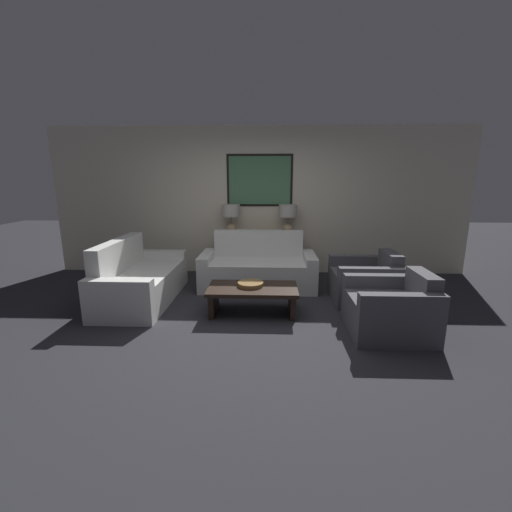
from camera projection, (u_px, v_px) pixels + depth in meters
ground_plane at (254, 326)px, 4.15m from camera, size 20.00×20.00×0.00m
back_wall at (260, 201)px, 6.26m from camera, size 7.58×0.12×2.65m
console_table at (259, 256)px, 6.22m from camera, size 1.51×0.37×0.73m
table_lamp_left at (231, 215)px, 6.07m from camera, size 0.32×0.32×0.56m
table_lamp_right at (288, 215)px, 6.04m from camera, size 0.32×0.32×0.56m
couch_by_back_wall at (258, 269)px, 5.58m from camera, size 1.84×0.85×0.89m
couch_by_side at (140, 280)px, 4.96m from camera, size 0.85×1.84×0.89m
coffee_table at (253, 294)px, 4.48m from camera, size 1.16×0.63×0.36m
decorative_bowl at (251, 284)px, 4.49m from camera, size 0.34×0.34×0.05m
armchair_near_back_wall at (366, 283)px, 4.93m from camera, size 0.89×0.86×0.73m
armchair_near_camera at (391, 310)px, 3.91m from camera, size 0.89×0.86×0.73m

